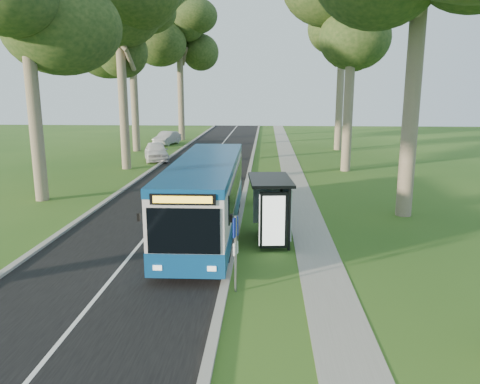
% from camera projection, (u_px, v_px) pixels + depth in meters
% --- Properties ---
extents(ground, '(120.00, 120.00, 0.00)m').
position_uv_depth(ground, '(231.00, 258.00, 16.09)').
color(ground, '#295319').
rests_on(ground, ground).
extents(road, '(7.00, 100.00, 0.02)m').
position_uv_depth(road, '(182.00, 193.00, 26.03)').
color(road, black).
rests_on(road, ground).
extents(kerb_east, '(0.25, 100.00, 0.12)m').
position_uv_depth(kerb_east, '(245.00, 193.00, 25.82)').
color(kerb_east, '#9E9B93').
rests_on(kerb_east, ground).
extents(kerb_west, '(0.25, 100.00, 0.12)m').
position_uv_depth(kerb_west, '(120.00, 192.00, 26.21)').
color(kerb_west, '#9E9B93').
rests_on(kerb_west, ground).
extents(centre_line, '(0.12, 100.00, 0.00)m').
position_uv_depth(centre_line, '(182.00, 193.00, 26.02)').
color(centre_line, white).
rests_on(centre_line, road).
extents(footpath, '(1.50, 100.00, 0.02)m').
position_uv_depth(footpath, '(299.00, 195.00, 25.67)').
color(footpath, gray).
rests_on(footpath, ground).
extents(bus, '(2.46, 11.19, 2.96)m').
position_uv_depth(bus, '(206.00, 195.00, 18.63)').
color(bus, silver).
rests_on(bus, ground).
extents(bus_stop_sign, '(0.14, 0.31, 2.25)m').
position_uv_depth(bus_stop_sign, '(236.00, 245.00, 13.08)').
color(bus_stop_sign, gray).
rests_on(bus_stop_sign, ground).
extents(bus_shelter, '(1.77, 2.94, 2.42)m').
position_uv_depth(bus_shelter, '(274.00, 199.00, 17.21)').
color(bus_shelter, black).
rests_on(bus_shelter, ground).
extents(litter_bin, '(0.51, 0.51, 0.90)m').
position_uv_depth(litter_bin, '(260.00, 194.00, 23.79)').
color(litter_bin, black).
rests_on(litter_bin, ground).
extents(car_white, '(2.98, 4.77, 1.51)m').
position_uv_depth(car_white, '(156.00, 151.00, 37.98)').
color(car_white, white).
rests_on(car_white, ground).
extents(car_silver, '(2.33, 4.38, 1.37)m').
position_uv_depth(car_silver, '(167.00, 138.00, 48.80)').
color(car_silver, '#A4A7AC').
rests_on(car_silver, ground).
extents(tree_west_c, '(5.20, 5.20, 13.73)m').
position_uv_depth(tree_west_c, '(119.00, 22.00, 31.95)').
color(tree_west_c, '#7A6B56').
rests_on(tree_west_c, ground).
extents(tree_west_d, '(5.20, 5.20, 15.50)m').
position_uv_depth(tree_west_d, '(131.00, 23.00, 41.53)').
color(tree_west_d, '#7A6B56').
rests_on(tree_west_d, ground).
extents(tree_west_e, '(5.20, 5.20, 16.15)m').
position_uv_depth(tree_west_e, '(179.00, 31.00, 51.04)').
color(tree_west_e, '#7A6B56').
rests_on(tree_west_e, ground).
extents(tree_east_c, '(5.20, 5.20, 14.73)m').
position_uv_depth(tree_east_c, '(353.00, 8.00, 30.92)').
color(tree_east_c, '#7A6B56').
rests_on(tree_east_c, ground).
extents(tree_east_d, '(5.20, 5.20, 15.18)m').
position_uv_depth(tree_east_d, '(343.00, 27.00, 42.49)').
color(tree_east_d, '#7A6B56').
rests_on(tree_east_d, ground).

